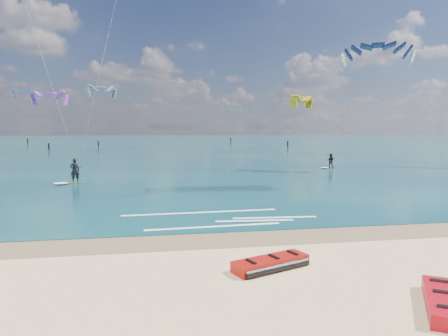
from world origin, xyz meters
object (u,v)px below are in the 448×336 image
at_px(kitesurfer_main, 71,47).
at_px(packed_kite_left, 271,269).
at_px(packed_kite_right, 443,309).
at_px(kitesurfer_far, 355,100).

bearing_deg(kitesurfer_main, packed_kite_left, -62.56).
relative_size(packed_kite_right, kitesurfer_main, 0.15).
height_order(kitesurfer_main, kitesurfer_far, kitesurfer_main).
bearing_deg(packed_kite_left, kitesurfer_main, 96.98).
distance_m(packed_kite_left, kitesurfer_main, 21.70).
bearing_deg(packed_kite_left, packed_kite_right, -66.57).
xyz_separation_m(packed_kite_right, kitesurfer_far, (13.37, 30.62, 7.34)).
relative_size(kitesurfer_main, kitesurfer_far, 1.37).
distance_m(packed_kite_right, kitesurfer_main, 26.04).
bearing_deg(kitesurfer_main, packed_kite_right, -59.23).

